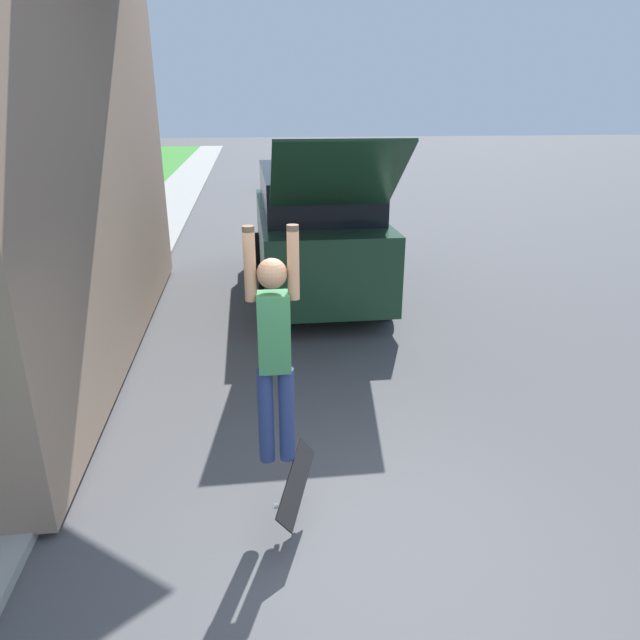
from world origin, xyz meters
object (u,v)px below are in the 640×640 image
object	(u,v)px
car_down_street	(293,172)
skateboard	(295,483)
suv_parked	(315,228)
skateboarder	(274,347)

from	to	relation	value
car_down_street	skateboard	world-z (taller)	car_down_street
suv_parked	car_down_street	distance (m)	14.35
car_down_street	skateboarder	size ratio (longest dim) A/B	2.03
suv_parked	car_down_street	size ratio (longest dim) A/B	1.49
car_down_street	skateboard	bearing A→B (deg)	-94.53
skateboard	car_down_street	bearing A→B (deg)	85.47
suv_parked	skateboarder	bearing A→B (deg)	-99.41
car_down_street	skateboarder	xyz separation A→B (m)	(-1.79, -20.68, 0.94)
car_down_street	skateboard	distance (m)	20.94
suv_parked	car_down_street	xyz separation A→B (m)	(0.73, 14.33, -0.54)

